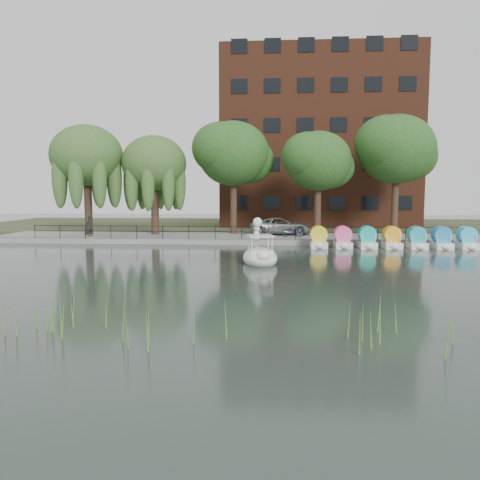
# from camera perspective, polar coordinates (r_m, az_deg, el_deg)

# --- Properties ---
(ground_plane) EXTENTS (120.00, 120.00, 0.00)m
(ground_plane) POSITION_cam_1_polar(r_m,az_deg,el_deg) (21.94, -2.02, -4.45)
(ground_plane) COLOR #3B4B44
(promenade) EXTENTS (40.00, 6.00, 0.40)m
(promenade) POSITION_cam_1_polar(r_m,az_deg,el_deg) (37.72, 0.48, 0.22)
(promenade) COLOR gray
(promenade) RESTS_ON ground_plane
(kerb) EXTENTS (40.00, 0.25, 0.40)m
(kerb) POSITION_cam_1_polar(r_m,az_deg,el_deg) (34.79, 0.19, -0.26)
(kerb) COLOR gray
(kerb) RESTS_ON ground_plane
(land_strip) EXTENTS (60.00, 22.00, 0.36)m
(land_strip) POSITION_cam_1_polar(r_m,az_deg,el_deg) (51.65, 1.41, 1.74)
(land_strip) COLOR #47512D
(land_strip) RESTS_ON ground_plane
(railing) EXTENTS (32.00, 0.05, 1.00)m
(railing) POSITION_cam_1_polar(r_m,az_deg,el_deg) (34.90, 0.21, 1.32)
(railing) COLOR black
(railing) RESTS_ON promenade
(apartment_building) EXTENTS (20.00, 10.07, 18.00)m
(apartment_building) POSITION_cam_1_polar(r_m,az_deg,el_deg) (51.94, 9.34, 11.83)
(apartment_building) COLOR #4C1E16
(apartment_building) RESTS_ON land_strip
(willow_left) EXTENTS (5.88, 5.88, 9.01)m
(willow_left) POSITION_cam_1_polar(r_m,az_deg,el_deg) (41.01, -18.19, 9.72)
(willow_left) COLOR #473323
(willow_left) RESTS_ON promenade
(willow_mid) EXTENTS (5.32, 5.32, 8.15)m
(willow_mid) POSITION_cam_1_polar(r_m,az_deg,el_deg) (39.74, -10.42, 9.14)
(willow_mid) COLOR #473323
(willow_mid) RESTS_ON promenade
(broadleaf_center) EXTENTS (6.00, 6.00, 9.25)m
(broadleaf_center) POSITION_cam_1_polar(r_m,az_deg,el_deg) (39.72, -0.80, 10.42)
(broadleaf_center) COLOR #473323
(broadleaf_center) RESTS_ON promenade
(broadleaf_right) EXTENTS (5.40, 5.40, 8.32)m
(broadleaf_right) POSITION_cam_1_polar(r_m,az_deg,el_deg) (39.22, 9.53, 9.41)
(broadleaf_right) COLOR #473323
(broadleaf_right) RESTS_ON promenade
(broadleaf_far) EXTENTS (6.30, 6.30, 9.71)m
(broadleaf_far) POSITION_cam_1_polar(r_m,az_deg,el_deg) (41.41, 18.55, 10.40)
(broadleaf_far) COLOR #473323
(broadleaf_far) RESTS_ON promenade
(minivan) EXTENTS (3.06, 5.97, 1.62)m
(minivan) POSITION_cam_1_polar(r_m,az_deg,el_deg) (38.80, 4.99, 1.85)
(minivan) COLOR gray
(minivan) RESTS_ON promenade
(bicycle) EXTENTS (0.86, 1.79, 1.00)m
(bicycle) POSITION_cam_1_polar(r_m,az_deg,el_deg) (36.79, 6.43, 1.13)
(bicycle) COLOR gray
(bicycle) RESTS_ON promenade
(pedestrian) EXTENTS (0.61, 0.79, 1.98)m
(pedestrian) POSITION_cam_1_polar(r_m,az_deg,el_deg) (38.87, -17.90, 1.86)
(pedestrian) COLOR black
(pedestrian) RESTS_ON promenade
(swan_boat) EXTENTS (2.35, 3.23, 2.50)m
(swan_boat) POSITION_cam_1_polar(r_m,az_deg,el_deg) (25.68, 2.44, -1.70)
(swan_boat) COLOR white
(swan_boat) RESTS_ON ground_plane
(pedal_boat_row) EXTENTS (11.35, 1.70, 1.40)m
(pedal_boat_row) POSITION_cam_1_polar(r_m,az_deg,el_deg) (34.46, 18.01, 0.07)
(pedal_boat_row) COLOR white
(pedal_boat_row) RESTS_ON ground_plane
(reed_bank) EXTENTS (24.00, 2.40, 1.20)m
(reed_bank) POSITION_cam_1_polar(r_m,az_deg,el_deg) (12.43, 2.71, -9.71)
(reed_bank) COLOR #669938
(reed_bank) RESTS_ON ground_plane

